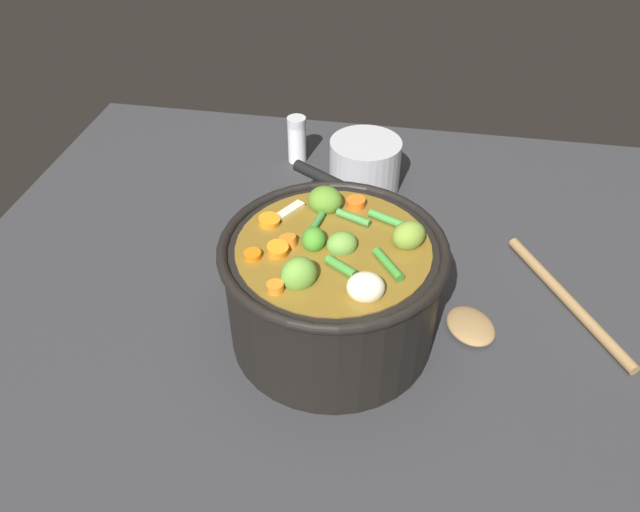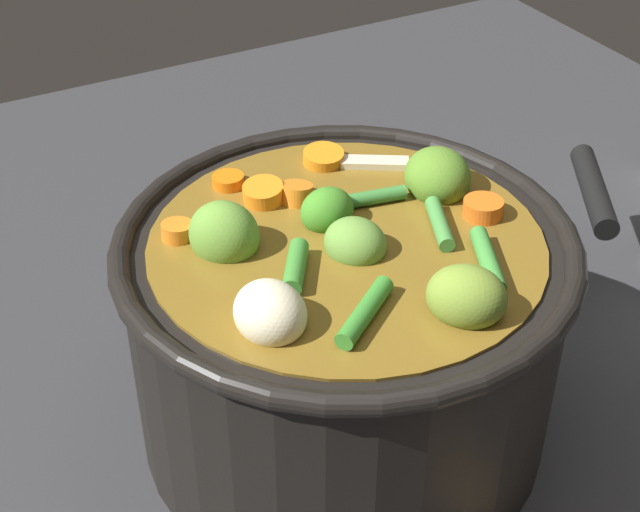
{
  "view_description": "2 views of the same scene",
  "coord_description": "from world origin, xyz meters",
  "px_view_note": "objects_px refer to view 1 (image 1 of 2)",
  "views": [
    {
      "loc": [
        0.53,
        0.08,
        0.58
      ],
      "look_at": [
        0.01,
        -0.01,
        0.13
      ],
      "focal_mm": 34.64,
      "sensor_mm": 36.0,
      "label": 1
    },
    {
      "loc": [
        0.21,
        0.37,
        0.44
      ],
      "look_at": [
        0.01,
        -0.01,
        0.13
      ],
      "focal_mm": 53.13,
      "sensor_mm": 36.0,
      "label": 2
    }
  ],
  "objects_px": {
    "cooking_pot": "(333,288)",
    "small_saucepan": "(365,166)",
    "salt_shaker": "(297,139)",
    "wooden_spoon": "(516,313)"
  },
  "relations": [
    {
      "from": "cooking_pot",
      "to": "small_saucepan",
      "type": "height_order",
      "value": "cooking_pot"
    },
    {
      "from": "cooking_pot",
      "to": "salt_shaker",
      "type": "xyz_separation_m",
      "value": [
        -0.4,
        -0.13,
        -0.04
      ]
    },
    {
      "from": "cooking_pot",
      "to": "wooden_spoon",
      "type": "height_order",
      "value": "cooking_pot"
    },
    {
      "from": "cooking_pot",
      "to": "wooden_spoon",
      "type": "distance_m",
      "value": 0.25
    },
    {
      "from": "wooden_spoon",
      "to": "salt_shaker",
      "type": "xyz_separation_m",
      "value": [
        -0.33,
        -0.36,
        0.03
      ]
    },
    {
      "from": "wooden_spoon",
      "to": "small_saucepan",
      "type": "relative_size",
      "value": 1.28
    },
    {
      "from": "cooking_pot",
      "to": "small_saucepan",
      "type": "relative_size",
      "value": 1.41
    },
    {
      "from": "wooden_spoon",
      "to": "cooking_pot",
      "type": "bearing_deg",
      "value": -73.75
    },
    {
      "from": "wooden_spoon",
      "to": "salt_shaker",
      "type": "relative_size",
      "value": 2.87
    },
    {
      "from": "cooking_pot",
      "to": "wooden_spoon",
      "type": "xyz_separation_m",
      "value": [
        -0.07,
        0.23,
        -0.07
      ]
    }
  ]
}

